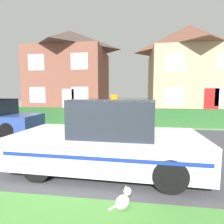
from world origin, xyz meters
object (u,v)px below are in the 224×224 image
(cat, at_px, (123,200))
(house_left, at_px, (70,71))
(police_car, at_px, (109,138))
(house_right, at_px, (188,69))

(cat, xyz_separation_m, house_left, (-6.14, 14.11, 3.79))
(police_car, xyz_separation_m, cat, (0.40, -1.29, -0.59))
(police_car, bearing_deg, house_right, -110.40)
(cat, distance_m, house_left, 15.85)
(police_car, bearing_deg, cat, 109.03)
(police_car, relative_size, house_left, 0.52)
(house_right, bearing_deg, house_left, 178.03)
(cat, xyz_separation_m, house_right, (4.65, 13.74, 3.71))
(cat, distance_m, house_right, 14.98)
(cat, bearing_deg, house_left, 65.85)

